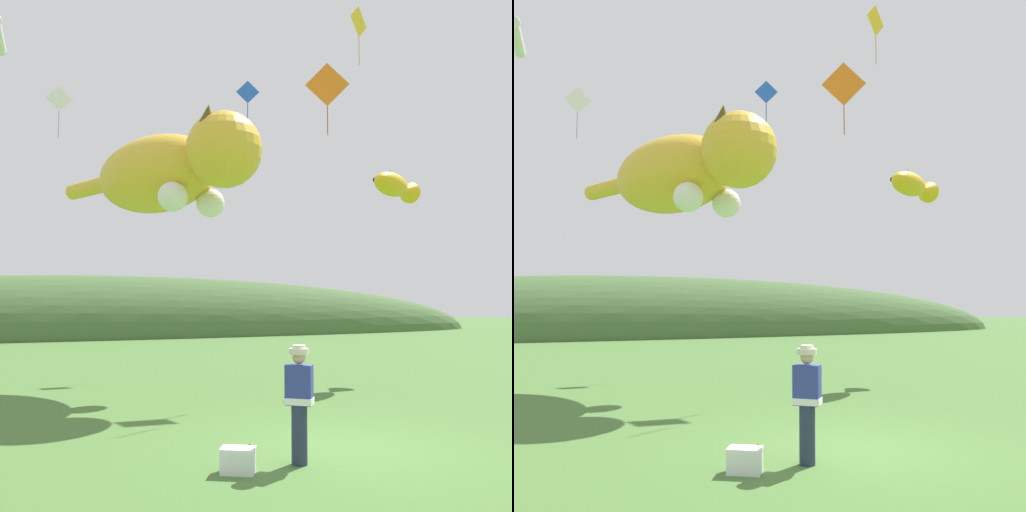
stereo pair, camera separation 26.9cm
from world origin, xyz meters
TOP-DOWN VIEW (x-y plane):
  - ground_plane at (0.00, 0.00)m, footprint 120.00×120.00m
  - distant_hill_ridge at (0.00, 33.01)m, footprint 62.64×10.42m
  - festival_attendant at (-1.10, -0.54)m, footprint 0.49×0.46m
  - kite_spool at (-1.77, -0.05)m, footprint 0.17×0.25m
  - picnic_cooler at (-2.11, -0.61)m, footprint 0.59×0.52m
  - kite_giant_cat at (-1.26, 7.69)m, footprint 4.61×8.18m
  - kite_fish_windsock at (6.13, 7.05)m, footprint 2.75×2.18m
  - kite_tube_streamer at (-6.15, 11.34)m, footprint 0.49×2.37m
  - kite_diamond_orange at (3.32, 6.47)m, footprint 1.22×0.60m
  - kite_diamond_white at (-4.21, 11.08)m, footprint 0.85×0.08m
  - kite_diamond_blue at (3.05, 12.60)m, footprint 0.89×0.32m
  - kite_diamond_gold at (4.44, 6.43)m, footprint 0.89×0.51m

SIDE VIEW (x-z plane):
  - ground_plane at x=0.00m, z-range 0.00..0.00m
  - distant_hill_ridge at x=0.00m, z-range -4.23..4.23m
  - kite_spool at x=-1.77m, z-range 0.00..0.25m
  - picnic_cooler at x=-2.11m, z-range 0.00..0.36m
  - festival_attendant at x=-1.10m, z-range 0.07..1.84m
  - kite_giant_cat at x=-1.26m, z-range 4.86..7.53m
  - kite_fish_windsock at x=6.13m, z-range 5.79..6.65m
  - kite_diamond_orange at x=3.32m, z-range 7.89..10.14m
  - kite_diamond_white at x=-4.21m, z-range 8.23..9.98m
  - kite_diamond_blue at x=3.05m, z-range 9.95..11.79m
  - kite_tube_streamer at x=-6.15m, z-range 10.85..11.29m
  - kite_diamond_gold at x=4.44m, z-range 10.23..12.14m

